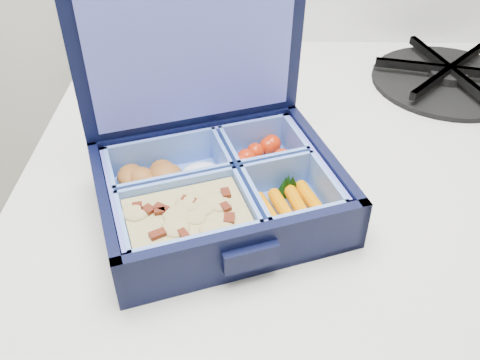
# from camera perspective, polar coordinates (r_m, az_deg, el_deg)

# --- Properties ---
(stove) EXTENTS (0.62, 0.62, 0.92)m
(stove) POSITION_cam_1_polar(r_m,az_deg,el_deg) (0.97, 4.76, -17.96)
(stove) COLOR silver
(stove) RESTS_ON floor
(bento_box) EXTENTS (0.27, 0.24, 0.05)m
(bento_box) POSITION_cam_1_polar(r_m,az_deg,el_deg) (0.51, -2.20, -1.29)
(bento_box) COLOR black
(bento_box) RESTS_ON stove
(burner_grate) EXTENTS (0.24, 0.24, 0.03)m
(burner_grate) POSITION_cam_1_polar(r_m,az_deg,el_deg) (0.78, 21.38, 10.53)
(burner_grate) COLOR black
(burner_grate) RESTS_ON stove
(burner_grate_rear) EXTENTS (0.19, 0.19, 0.02)m
(burner_grate_rear) POSITION_cam_1_polar(r_m,az_deg,el_deg) (0.76, -5.88, 12.08)
(burner_grate_rear) COLOR black
(burner_grate_rear) RESTS_ON stove
(fork) EXTENTS (0.07, 0.19, 0.01)m
(fork) POSITION_cam_1_polar(r_m,az_deg,el_deg) (0.63, 1.27, 5.41)
(fork) COLOR silver
(fork) RESTS_ON stove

